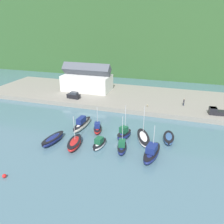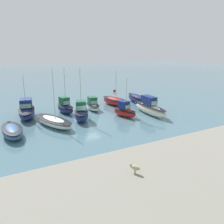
% 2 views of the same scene
% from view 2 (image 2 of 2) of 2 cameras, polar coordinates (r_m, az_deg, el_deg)
% --- Properties ---
extents(ground_plane, '(320.00, 320.00, 0.00)m').
position_cam_2_polar(ground_plane, '(32.73, -5.52, -2.29)').
color(ground_plane, slate).
extents(moored_boat_0, '(2.31, 8.41, 2.97)m').
position_cam_2_polar(moored_boat_0, '(36.23, 9.82, 1.12)').
color(moored_boat_0, white).
rests_on(moored_boat_0, ground_plane).
extents(moored_boat_1, '(2.94, 4.78, 6.16)m').
position_cam_2_polar(moored_boat_1, '(34.54, 3.27, 0.30)').
color(moored_boat_1, red).
rests_on(moored_boat_1, ground_plane).
extents(moored_boat_2, '(3.48, 5.01, 7.86)m').
position_cam_2_polar(moored_boat_2, '(32.65, -8.00, -0.37)').
color(moored_boat_2, navy).
rests_on(moored_boat_2, ground_plane).
extents(moored_boat_3, '(4.89, 8.19, 7.85)m').
position_cam_2_polar(moored_boat_3, '(31.30, -15.06, -2.39)').
color(moored_boat_3, white).
rests_on(moored_boat_3, ground_plane).
extents(moored_boat_4, '(2.68, 6.05, 1.22)m').
position_cam_2_polar(moored_boat_4, '(29.20, -24.62, -4.54)').
color(moored_boat_4, '#33568E').
rests_on(moored_boat_4, ground_plane).
extents(moored_boat_5, '(3.07, 7.02, 1.53)m').
position_cam_2_polar(moored_boat_5, '(44.60, 6.45, 3.55)').
color(moored_boat_5, navy).
rests_on(moored_boat_5, ground_plane).
extents(moored_boat_6, '(3.51, 6.81, 6.66)m').
position_cam_2_polar(moored_boat_6, '(41.99, 0.63, 2.88)').
color(moored_boat_6, red).
rests_on(moored_boat_6, ground_plane).
extents(moored_boat_7, '(2.46, 5.11, 2.28)m').
position_cam_2_polar(moored_boat_7, '(38.69, -5.05, 1.76)').
color(moored_boat_7, white).
rests_on(moored_boat_7, ground_plane).
extents(moored_boat_8, '(2.53, 4.97, 7.55)m').
position_cam_2_polar(moored_boat_8, '(37.33, -12.17, 1.26)').
color(moored_boat_8, navy).
rests_on(moored_boat_8, ground_plane).
extents(moored_boat_9, '(3.54, 7.75, 6.58)m').
position_cam_2_polar(moored_boat_9, '(36.55, -21.40, 0.35)').
color(moored_boat_9, navy).
rests_on(moored_boat_9, ground_plane).
extents(dog_on_quay, '(0.63, 0.85, 0.68)m').
position_cam_2_polar(dog_on_quay, '(16.46, 5.92, -14.20)').
color(dog_on_quay, tan).
rests_on(dog_on_quay, quay_promenade).
extents(mooring_buoy_0, '(0.68, 0.68, 0.68)m').
position_cam_2_polar(mooring_buoy_0, '(56.10, 0.62, 5.60)').
color(mooring_buoy_0, red).
rests_on(mooring_buoy_0, ground_plane).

